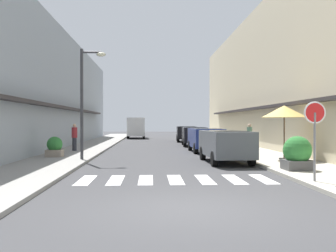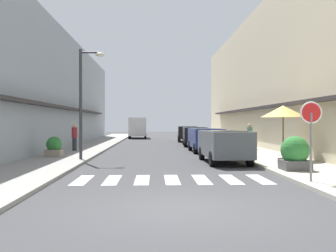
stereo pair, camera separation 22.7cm
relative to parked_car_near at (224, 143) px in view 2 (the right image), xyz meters
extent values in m
plane|color=#38383A|center=(-2.61, 8.98, -0.92)|extent=(100.98, 100.98, 0.00)
cube|color=gray|center=(-7.80, 8.98, -0.86)|extent=(3.05, 64.26, 0.12)
cube|color=#ADA899|center=(2.57, 8.98, -0.86)|extent=(3.05, 64.26, 0.12)
cube|color=#939EA8|center=(-11.82, 10.27, 3.20)|extent=(5.00, 43.31, 8.24)
cube|color=#332D2D|center=(-9.07, 10.27, 1.88)|extent=(0.50, 30.32, 0.16)
cube|color=beige|center=(6.60, 10.27, 4.08)|extent=(5.00, 43.31, 10.01)
cube|color=#332D2D|center=(3.85, 10.27, 1.88)|extent=(0.50, 30.32, 0.16)
cube|color=silver|center=(-5.46, -5.21, -0.92)|extent=(0.45, 2.20, 0.01)
cube|color=silver|center=(-4.51, -5.21, -0.92)|extent=(0.45, 2.20, 0.01)
cube|color=silver|center=(-3.56, -5.21, -0.92)|extent=(0.45, 2.20, 0.01)
cube|color=silver|center=(-2.61, -5.21, -0.92)|extent=(0.45, 2.20, 0.01)
cube|color=silver|center=(-1.66, -5.21, -0.92)|extent=(0.45, 2.20, 0.01)
cube|color=silver|center=(-0.71, -5.21, -0.92)|extent=(0.45, 2.20, 0.01)
cube|color=silver|center=(0.24, -5.21, -0.92)|extent=(0.45, 2.20, 0.01)
cube|color=#4C5156|center=(0.00, 0.04, -0.04)|extent=(1.88, 4.55, 1.13)
cube|color=black|center=(0.00, -0.18, 0.27)|extent=(1.54, 2.56, 0.56)
cylinder|color=black|center=(-0.84, 1.50, -0.60)|extent=(0.24, 0.65, 0.64)
cylinder|color=black|center=(0.75, 1.55, -0.60)|extent=(0.24, 0.65, 0.64)
cylinder|color=black|center=(-0.75, -1.47, -0.60)|extent=(0.24, 0.65, 0.64)
cylinder|color=black|center=(0.84, -1.42, -0.60)|extent=(0.24, 0.65, 0.64)
cube|color=navy|center=(0.00, 6.44, -0.04)|extent=(1.84, 4.04, 1.13)
cube|color=black|center=(0.00, 6.24, 0.27)|extent=(1.52, 2.28, 0.56)
cylinder|color=black|center=(-0.82, 7.75, -0.60)|extent=(0.23, 0.64, 0.64)
cylinder|color=black|center=(0.77, 7.78, -0.60)|extent=(0.23, 0.64, 0.64)
cylinder|color=black|center=(-0.77, 5.10, -0.60)|extent=(0.23, 0.64, 0.64)
cylinder|color=black|center=(0.82, 5.14, -0.60)|extent=(0.23, 0.64, 0.64)
cube|color=black|center=(0.00, 12.79, -0.04)|extent=(1.91, 4.34, 1.13)
cube|color=black|center=(0.00, 12.58, 0.27)|extent=(1.56, 2.45, 0.56)
cylinder|color=black|center=(-0.74, 14.23, -0.60)|extent=(0.24, 0.65, 0.64)
cylinder|color=black|center=(0.85, 14.17, -0.60)|extent=(0.24, 0.65, 0.64)
cylinder|color=black|center=(-0.85, 11.41, -0.60)|extent=(0.24, 0.65, 0.64)
cylinder|color=black|center=(0.74, 11.35, -0.60)|extent=(0.24, 0.65, 0.64)
cube|color=black|center=(0.00, 19.57, -0.04)|extent=(1.95, 4.37, 1.13)
cube|color=black|center=(0.00, 19.35, 0.27)|extent=(1.58, 2.47, 0.56)
cylinder|color=black|center=(-0.73, 21.02, -0.60)|extent=(0.25, 0.65, 0.64)
cylinder|color=black|center=(0.86, 20.94, -0.60)|extent=(0.25, 0.65, 0.64)
cylinder|color=black|center=(-0.86, 18.19, -0.60)|extent=(0.25, 0.65, 0.64)
cylinder|color=black|center=(0.73, 18.11, -0.60)|extent=(0.25, 0.65, 0.64)
cube|color=silver|center=(-5.08, 27.92, 0.41)|extent=(2.11, 5.46, 2.03)
cube|color=black|center=(-5.08, 27.65, 1.17)|extent=(1.73, 3.07, 0.56)
cylinder|color=black|center=(-6.02, 29.67, -0.60)|extent=(0.24, 0.65, 0.64)
cylinder|color=black|center=(-4.23, 29.73, -0.60)|extent=(0.24, 0.65, 0.64)
cylinder|color=black|center=(-5.92, 26.11, -0.60)|extent=(0.24, 0.65, 0.64)
cylinder|color=black|center=(-4.13, 26.16, -0.60)|extent=(0.24, 0.65, 0.64)
cylinder|color=slate|center=(1.39, -6.47, 0.20)|extent=(0.07, 0.07, 2.01)
cylinder|color=red|center=(1.39, -6.47, 1.21)|extent=(0.64, 0.03, 0.64)
torus|color=white|center=(1.39, -6.47, 1.21)|extent=(0.65, 0.05, 0.65)
cylinder|color=#38383D|center=(-6.61, 0.77, 1.77)|extent=(0.14, 0.14, 5.15)
cylinder|color=#38383D|center=(-6.16, 0.77, 4.20)|extent=(0.90, 0.10, 0.10)
ellipsoid|color=beige|center=(-5.71, 0.77, 4.10)|extent=(0.44, 0.28, 0.20)
cylinder|color=#262626|center=(2.80, 0.26, -0.77)|extent=(0.48, 0.48, 0.06)
cylinder|color=#4C3823|center=(2.80, 0.26, 0.31)|extent=(0.06, 0.06, 2.23)
cone|color=#D8B259|center=(2.80, 0.26, 1.43)|extent=(2.07, 2.07, 0.55)
cube|color=#4C4C4C|center=(1.92, -3.71, -0.63)|extent=(0.96, 0.96, 0.35)
sphere|color=#2D7533|center=(1.92, -3.71, -0.09)|extent=(1.03, 1.03, 1.03)
cube|color=gray|center=(-8.21, 2.21, -0.63)|extent=(0.78, 0.78, 0.35)
sphere|color=#2D7533|center=(-8.21, 2.21, -0.18)|extent=(0.77, 0.77, 0.77)
cylinder|color=#282B33|center=(-8.02, 6.38, -0.41)|extent=(0.26, 0.26, 0.79)
cylinder|color=maroon|center=(-8.02, 6.38, 0.30)|extent=(0.34, 0.34, 0.63)
sphere|color=tan|center=(-8.02, 6.38, 0.72)|extent=(0.21, 0.21, 0.21)
cylinder|color=#282B33|center=(3.04, 7.59, -0.41)|extent=(0.26, 0.26, 0.79)
cylinder|color=#4C7259|center=(3.04, 7.59, 0.30)|extent=(0.34, 0.34, 0.63)
sphere|color=tan|center=(3.04, 7.59, 0.73)|extent=(0.21, 0.21, 0.21)
camera|label=1|loc=(-3.42, -17.79, 0.93)|focal=42.19mm
camera|label=2|loc=(-3.19, -17.80, 0.93)|focal=42.19mm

